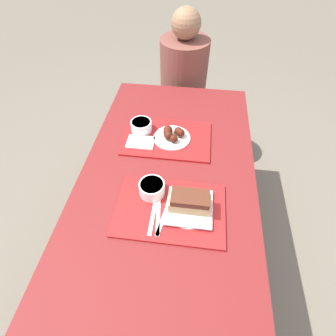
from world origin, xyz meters
name	(u,v)px	position (x,y,z in m)	size (l,w,h in m)	color
ground_plane	(168,244)	(0.00, 0.00, 0.00)	(12.00, 12.00, 0.00)	#706656
picnic_table	(168,185)	(0.00, 0.00, 0.65)	(0.82, 1.51, 0.76)	maroon
picnic_bench_far	(183,116)	(0.00, 0.98, 0.36)	(0.78, 0.28, 0.43)	maroon
tray_near	(170,210)	(0.04, -0.21, 0.76)	(0.46, 0.31, 0.01)	red
tray_far	(167,138)	(-0.03, 0.23, 0.76)	(0.46, 0.31, 0.01)	red
bowl_coleslaw_near	(152,188)	(-0.05, -0.14, 0.80)	(0.11, 0.11, 0.06)	white
brisket_sandwich_plate	(190,204)	(0.12, -0.20, 0.81)	(0.20, 0.20, 0.09)	white
plastic_fork_near	(158,217)	(-0.01, -0.26, 0.77)	(0.04, 0.17, 0.00)	white
plastic_knife_near	(164,218)	(0.02, -0.26, 0.77)	(0.05, 0.17, 0.00)	white
plastic_spoon_near	(153,217)	(-0.03, -0.26, 0.77)	(0.02, 0.17, 0.00)	white
condiment_packet	(177,195)	(0.06, -0.14, 0.77)	(0.04, 0.03, 0.01)	#A59E93
bowl_coleslaw_far	(141,126)	(-0.18, 0.27, 0.80)	(0.11, 0.11, 0.06)	white
wings_plate_far	(172,135)	(-0.01, 0.23, 0.79)	(0.19, 0.19, 0.06)	white
napkin_far	(141,142)	(-0.16, 0.17, 0.77)	(0.14, 0.10, 0.01)	white
person_seated_across	(184,73)	(-0.01, 0.98, 0.74)	(0.34, 0.34, 0.74)	brown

